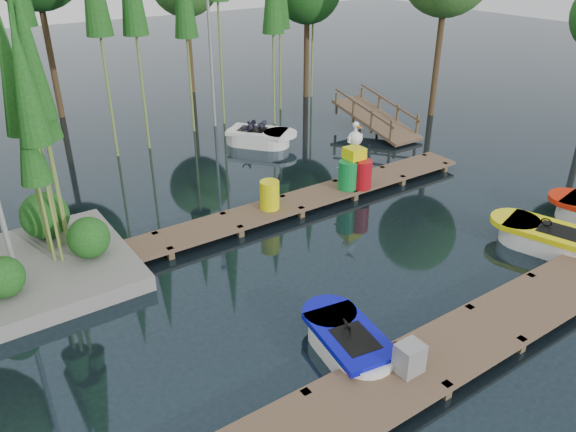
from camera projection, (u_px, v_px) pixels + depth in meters
ground_plane at (283, 269)px, 13.72m from camera, size 90.00×90.00×0.00m
near_dock at (420, 366)px, 10.31m from camera, size 18.00×1.50×0.50m
far_dock at (262, 213)px, 15.95m from camera, size 15.00×1.20×0.50m
lamp_rear at (209, 21)px, 21.88m from camera, size 0.30×0.30×7.25m
ramp at (376, 118)px, 22.78m from camera, size 1.50×3.94×1.49m
boat_blue at (348, 343)px, 10.88m from camera, size 1.48×2.60×0.83m
boat_yellow_near at (547, 239)px, 14.50m from camera, size 2.01×3.05×0.94m
boat_white_far at (259, 137)px, 21.59m from camera, size 2.74×2.98×1.33m
utility_cabinet at (409, 358)px, 9.98m from camera, size 0.48×0.40×0.58m
yellow_barrel at (270, 195)px, 15.86m from camera, size 0.55×0.55×0.83m
drum_cluster at (355, 168)px, 17.20m from camera, size 1.19×1.09×2.05m
seagull_post at (342, 171)px, 17.17m from camera, size 0.47×0.25×0.75m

